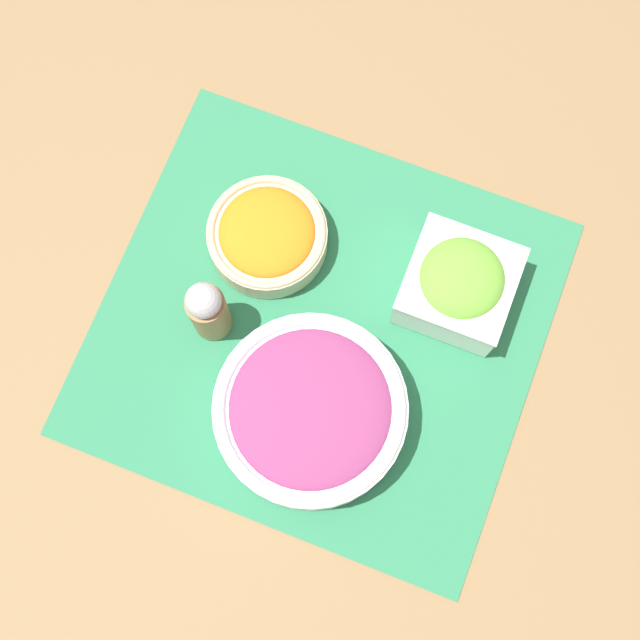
{
  "coord_description": "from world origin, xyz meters",
  "views": [
    {
      "loc": [
        -0.08,
        0.21,
        0.95
      ],
      "look_at": [
        0.0,
        0.0,
        0.03
      ],
      "focal_mm": 50.0,
      "sensor_mm": 36.0,
      "label": 1
    }
  ],
  "objects_px": {
    "onion_bowl": "(310,411)",
    "lettuce_bowl": "(459,284)",
    "pepper_shaker": "(208,310)",
    "carrot_bowl": "(267,235)"
  },
  "relations": [
    {
      "from": "carrot_bowl",
      "to": "lettuce_bowl",
      "type": "bearing_deg",
      "value": -174.99
    },
    {
      "from": "carrot_bowl",
      "to": "lettuce_bowl",
      "type": "relative_size",
      "value": 1.17
    },
    {
      "from": "lettuce_bowl",
      "to": "pepper_shaker",
      "type": "distance_m",
      "value": 0.27
    },
    {
      "from": "onion_bowl",
      "to": "lettuce_bowl",
      "type": "xyz_separation_m",
      "value": [
        -0.1,
        -0.18,
        0.0
      ]
    },
    {
      "from": "onion_bowl",
      "to": "lettuce_bowl",
      "type": "relative_size",
      "value": 1.76
    },
    {
      "from": "lettuce_bowl",
      "to": "onion_bowl",
      "type": "bearing_deg",
      "value": 61.95
    },
    {
      "from": "carrot_bowl",
      "to": "onion_bowl",
      "type": "relative_size",
      "value": 0.66
    },
    {
      "from": "onion_bowl",
      "to": "lettuce_bowl",
      "type": "bearing_deg",
      "value": -118.05
    },
    {
      "from": "pepper_shaker",
      "to": "lettuce_bowl",
      "type": "bearing_deg",
      "value": -151.77
    },
    {
      "from": "onion_bowl",
      "to": "pepper_shaker",
      "type": "distance_m",
      "value": 0.15
    }
  ]
}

